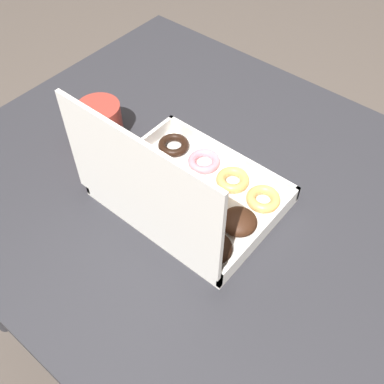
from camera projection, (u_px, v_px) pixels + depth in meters
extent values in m
plane|color=#564C44|center=(208.00, 332.00, 1.45)|extent=(8.00, 8.00, 0.00)
cube|color=#2D2D33|center=(217.00, 197.00, 0.93)|extent=(1.14, 0.89, 0.03)
cylinder|color=#2D2D33|center=(165.00, 121.00, 1.61)|extent=(0.06, 0.06, 0.67)
cube|color=silver|center=(192.00, 197.00, 0.90)|extent=(0.34, 0.26, 0.01)
cube|color=white|center=(230.00, 156.00, 0.95)|extent=(0.34, 0.01, 0.03)
cube|color=white|center=(149.00, 230.00, 0.83)|extent=(0.34, 0.01, 0.03)
cube|color=white|center=(261.00, 234.00, 0.82)|extent=(0.01, 0.26, 0.03)
cube|color=white|center=(133.00, 153.00, 0.96)|extent=(0.01, 0.26, 0.03)
cube|color=white|center=(140.00, 187.00, 0.72)|extent=(0.34, 0.01, 0.22)
torus|color=tan|center=(263.00, 199.00, 0.88)|extent=(0.07, 0.07, 0.02)
torus|color=tan|center=(233.00, 180.00, 0.92)|extent=(0.07, 0.07, 0.02)
torus|color=pink|center=(204.00, 161.00, 0.95)|extent=(0.07, 0.07, 0.02)
torus|color=black|center=(174.00, 145.00, 0.98)|extent=(0.07, 0.07, 0.02)
ellipsoid|color=#381E11|center=(239.00, 222.00, 0.84)|extent=(0.07, 0.07, 0.04)
ellipsoid|color=#B77A38|center=(209.00, 199.00, 0.87)|extent=(0.07, 0.07, 0.04)
torus|color=tan|center=(177.00, 183.00, 0.91)|extent=(0.07, 0.07, 0.02)
ellipsoid|color=pink|center=(150.00, 162.00, 0.94)|extent=(0.07, 0.07, 0.03)
ellipsoid|color=black|center=(214.00, 248.00, 0.80)|extent=(0.07, 0.07, 0.04)
torus|color=#381E11|center=(183.00, 228.00, 0.84)|extent=(0.07, 0.07, 0.02)
torus|color=tan|center=(150.00, 207.00, 0.87)|extent=(0.07, 0.07, 0.02)
torus|color=#9E6633|center=(119.00, 187.00, 0.90)|extent=(0.07, 0.07, 0.02)
cylinder|color=#A3382D|center=(101.00, 122.00, 0.98)|extent=(0.09, 0.09, 0.09)
cylinder|color=black|center=(98.00, 108.00, 0.95)|extent=(0.08, 0.08, 0.01)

